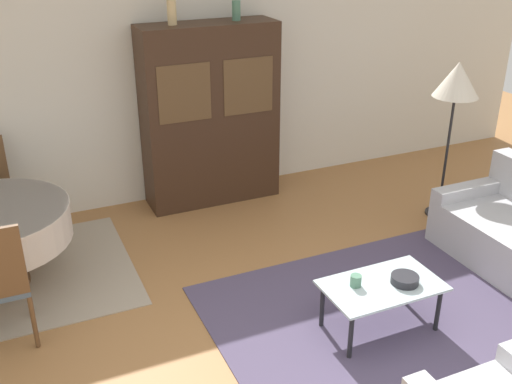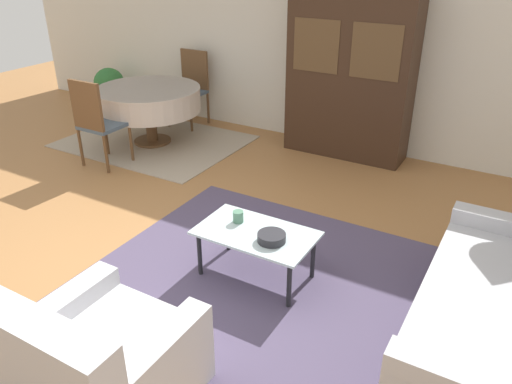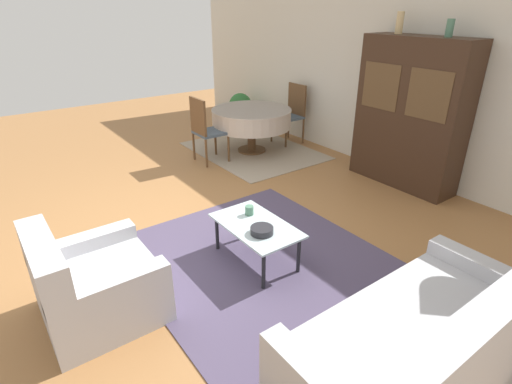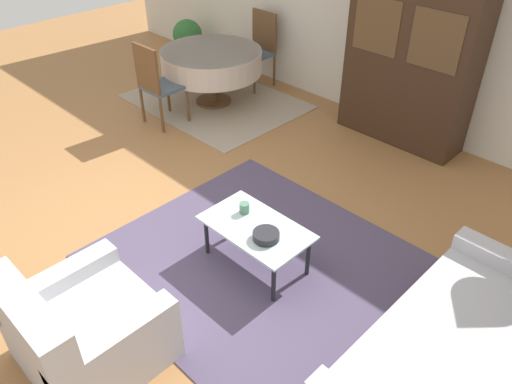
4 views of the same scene
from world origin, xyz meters
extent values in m
cube|color=beige|center=(0.00, 3.63, 1.35)|extent=(10.00, 0.06, 2.70)
cube|color=#4C425B|center=(0.96, 0.59, 0.01)|extent=(2.63, 2.25, 0.01)
cube|color=gray|center=(-1.78, 2.45, 0.01)|extent=(2.25, 1.71, 0.01)
cube|color=#B2B2B7|center=(2.58, 1.49, 0.49)|extent=(0.91, 0.16, 0.12)
cylinder|color=black|center=(0.48, 0.36, 0.20)|extent=(0.04, 0.04, 0.38)
cylinder|color=black|center=(1.26, 0.36, 0.20)|extent=(0.04, 0.04, 0.38)
cylinder|color=black|center=(0.48, 0.77, 0.20)|extent=(0.04, 0.04, 0.38)
cylinder|color=black|center=(1.26, 0.77, 0.20)|extent=(0.04, 0.04, 0.38)
cube|color=silver|center=(0.87, 0.56, 0.40)|extent=(0.90, 0.53, 0.02)
cube|color=#382316|center=(0.53, 3.35, 0.98)|extent=(1.45, 0.47, 1.95)
cube|color=brown|center=(0.18, 3.11, 1.32)|extent=(0.55, 0.01, 0.59)
cube|color=brown|center=(0.88, 3.11, 1.32)|extent=(0.55, 0.01, 0.59)
cylinder|color=brown|center=(-1.78, 2.41, 0.03)|extent=(0.48, 0.48, 0.03)
cylinder|color=brown|center=(-1.58, 1.82, 0.23)|extent=(0.04, 0.04, 0.45)
cylinder|color=brown|center=(-1.58, 1.41, 0.23)|extent=(0.04, 0.04, 0.45)
cylinder|color=brown|center=(-1.58, 3.00, 0.23)|extent=(0.04, 0.04, 0.45)
cylinder|color=brown|center=(-1.58, 3.41, 0.23)|extent=(0.04, 0.04, 0.45)
cylinder|color=black|center=(2.61, 1.96, 0.01)|extent=(0.28, 0.28, 0.02)
cylinder|color=black|center=(2.61, 1.96, 0.68)|extent=(0.03, 0.03, 1.30)
cone|color=silver|center=(2.61, 1.96, 1.48)|extent=(0.45, 0.45, 0.35)
cylinder|color=#4C7A60|center=(0.67, 0.63, 0.46)|extent=(0.08, 0.08, 0.09)
cylinder|color=#232328|center=(1.03, 0.51, 0.44)|extent=(0.21, 0.21, 0.06)
cylinder|color=tan|center=(0.17, 3.35, 2.09)|extent=(0.09, 0.09, 0.27)
cylinder|color=#4C7A60|center=(0.85, 3.35, 2.05)|extent=(0.09, 0.09, 0.20)
camera|label=1|loc=(-1.55, -2.52, 2.94)|focal=42.00mm
camera|label=2|loc=(2.50, -2.23, 2.39)|focal=35.00mm
camera|label=3|loc=(3.53, -1.38, 2.31)|focal=28.00mm
camera|label=4|loc=(3.07, -1.65, 2.97)|focal=35.00mm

